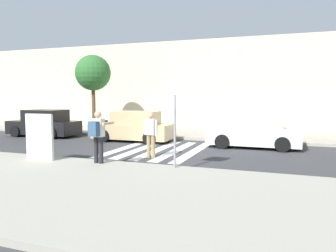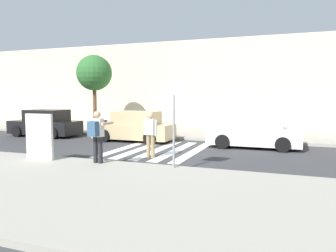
{
  "view_description": "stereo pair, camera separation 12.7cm",
  "coord_description": "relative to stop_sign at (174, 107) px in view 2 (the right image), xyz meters",
  "views": [
    {
      "loc": [
        5.27,
        -12.95,
        2.37
      ],
      "look_at": [
        0.6,
        -0.2,
        1.1
      ],
      "focal_mm": 35.0,
      "sensor_mm": 36.0,
      "label": 1
    },
    {
      "loc": [
        5.39,
        -12.91,
        2.37
      ],
      "look_at": [
        0.6,
        -0.2,
        1.1
      ],
      "focal_mm": 35.0,
      "sensor_mm": 36.0,
      "label": 2
    }
  ],
  "objects": [
    {
      "name": "pedestrian_crossing",
      "position": [
        -1.62,
        1.9,
        -1.05
      ],
      "size": [
        0.57,
        0.3,
        1.72
      ],
      "color": "tan",
      "rests_on": "ground"
    },
    {
      "name": "crosswalk_stripe_3",
      "position": [
        -1.23,
        3.69,
        -2.02
      ],
      "size": [
        0.44,
        5.2,
        0.01
      ],
      "primitive_type": "cube",
      "color": "silver",
      "rests_on": "ground"
    },
    {
      "name": "ground_plane",
      "position": [
        -2.03,
        3.49,
        -2.03
      ],
      "size": [
        120.0,
        120.0,
        0.0
      ],
      "primitive_type": "plane",
      "color": "#38383A"
    },
    {
      "name": "parked_car_tan",
      "position": [
        -4.23,
        5.79,
        -1.3
      ],
      "size": [
        4.1,
        1.92,
        1.55
      ],
      "color": "tan",
      "rests_on": "ground"
    },
    {
      "name": "parked_car_black",
      "position": [
        -9.99,
        5.79,
        -1.3
      ],
      "size": [
        4.1,
        1.92,
        1.55
      ],
      "color": "black",
      "rests_on": "ground"
    },
    {
      "name": "sidewalk_near",
      "position": [
        -2.03,
        -2.71,
        -1.96
      ],
      "size": [
        60.0,
        6.0,
        0.14
      ],
      "primitive_type": "cube",
      "color": "#9E998C",
      "rests_on": "ground"
    },
    {
      "name": "sidewalk_far",
      "position": [
        -2.03,
        9.49,
        -1.96
      ],
      "size": [
        60.0,
        4.8,
        0.14
      ],
      "primitive_type": "cube",
      "color": "#9E998C",
      "rests_on": "ground"
    },
    {
      "name": "street_tree_west",
      "position": [
        -8.26,
        8.3,
        1.71
      ],
      "size": [
        2.22,
        2.22,
        4.74
      ],
      "color": "brown",
      "rests_on": "sidewalk_far"
    },
    {
      "name": "advertising_board",
      "position": [
        -4.81,
        -0.43,
        -1.09
      ],
      "size": [
        1.1,
        0.11,
        1.6
      ],
      "color": "beige",
      "rests_on": "sidewalk_near"
    },
    {
      "name": "crosswalk_stripe_1",
      "position": [
        -2.83,
        3.69,
        -2.02
      ],
      "size": [
        0.44,
        5.2,
        0.01
      ],
      "primitive_type": "cube",
      "color": "silver",
      "rests_on": "ground"
    },
    {
      "name": "building_facade_far",
      "position": [
        -2.03,
        13.89,
        1.0
      ],
      "size": [
        56.0,
        4.0,
        6.06
      ],
      "primitive_type": "cube",
      "color": "beige",
      "rests_on": "ground"
    },
    {
      "name": "crosswalk_stripe_2",
      "position": [
        -2.03,
        3.69,
        -2.02
      ],
      "size": [
        0.44,
        5.2,
        0.01
      ],
      "primitive_type": "cube",
      "color": "silver",
      "rests_on": "ground"
    },
    {
      "name": "stop_sign",
      "position": [
        0.0,
        0.0,
        0.0
      ],
      "size": [
        0.76,
        0.08,
        2.59
      ],
      "color": "gray",
      "rests_on": "sidewalk_near"
    },
    {
      "name": "photographer_with_backpack",
      "position": [
        -2.59,
        -0.26,
        -0.86
      ],
      "size": [
        0.63,
        0.88,
        1.72
      ],
      "color": "#232328",
      "rests_on": "sidewalk_near"
    },
    {
      "name": "crosswalk_stripe_0",
      "position": [
        -3.63,
        3.69,
        -2.02
      ],
      "size": [
        0.44,
        5.2,
        0.01
      ],
      "primitive_type": "cube",
      "color": "silver",
      "rests_on": "ground"
    },
    {
      "name": "parked_car_white",
      "position": [
        1.85,
        5.79,
        -1.3
      ],
      "size": [
        4.1,
        1.92,
        1.55
      ],
      "color": "white",
      "rests_on": "ground"
    },
    {
      "name": "crosswalk_stripe_4",
      "position": [
        -0.43,
        3.69,
        -2.02
      ],
      "size": [
        0.44,
        5.2,
        0.01
      ],
      "primitive_type": "cube",
      "color": "silver",
      "rests_on": "ground"
    }
  ]
}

